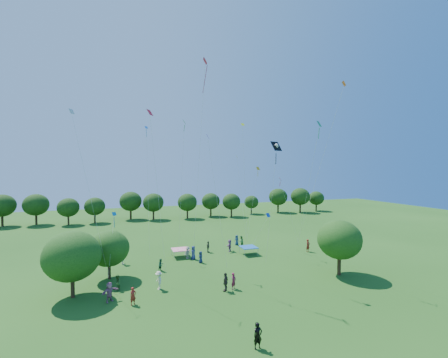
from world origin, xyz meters
The scene contains 39 objects.
ground centered at (0.00, 0.00, 0.00)m, with size 160.00×160.00×0.00m, color #28591A.
near_tree_west centered at (-15.24, 13.58, 3.93)m, with size 5.21×5.21×6.28m.
near_tree_north centered at (-12.15, 17.59, 3.37)m, with size 4.34×4.34×5.33m.
near_tree_east centered at (12.71, 10.42, 4.05)m, with size 4.92×4.92×6.28m.
treeline centered at (-1.73, 55.43, 4.09)m, with size 88.01×8.77×6.77m.
tent_red_stripe centered at (-3.26, 23.15, 1.04)m, with size 2.20×2.20×1.10m.
tent_blue centered at (6.14, 21.22, 1.04)m, with size 2.20×2.20×1.10m.
man_in_black centered at (-2.17, 0.60, 0.89)m, with size 0.66×0.43×1.78m, color black.
crowd_person_0 centered at (6.43, 26.58, 0.79)m, with size 0.78×0.42×1.58m, color navy.
crowd_person_1 centered at (-0.18, 10.48, 0.83)m, with size 0.62×0.40×1.66m, color maroon.
crowd_person_2 centered at (-11.28, 13.91, 0.77)m, with size 0.76×0.41×1.54m, color #32622A.
crowd_person_3 centered at (-2.46, 22.02, 0.82)m, with size 1.07×0.48×1.63m, color tan.
crowd_person_4 centered at (-1.11, 10.25, 0.93)m, with size 1.09×0.49×1.85m, color #362D2B.
crowd_person_5 centered at (4.12, 23.51, 0.88)m, with size 1.64×0.58×1.75m, color #95578F.
crowd_person_6 centered at (-1.78, 21.51, 0.90)m, with size 0.89×0.48×1.80m, color navy.
crowd_person_7 centered at (14.90, 19.64, 0.92)m, with size 0.68×0.44×1.83m, color maroon.
crowd_person_8 centered at (-6.45, 18.26, 0.74)m, with size 0.73×0.39×1.48m, color #225037.
crowd_person_9 centered at (-10.70, 22.35, 0.93)m, with size 1.22×0.55×1.87m, color beige.
crowd_person_10 centered at (0.99, 24.04, 0.81)m, with size 0.95×0.43×1.63m, color #464038.
crowd_person_11 centered at (-11.91, 11.45, 0.91)m, with size 1.70×0.61×1.82m, color #9C5B7F.
crowd_person_12 centered at (-1.23, 19.72, 0.75)m, with size 0.74×0.40×1.49m, color #1A274E.
crowd_person_13 centered at (-9.90, 10.12, 0.79)m, with size 0.59×0.38×1.58m, color maroon.
crowd_person_14 centered at (6.74, 25.46, 0.84)m, with size 0.82×0.45×1.67m, color #2A6230.
crowd_person_15 centered at (-7.34, 12.84, 0.92)m, with size 1.20×0.54×1.84m, color beige.
pirate_kite centered at (5.03, 11.34, 14.33)m, with size 1.35×2.70×13.78m.
red_high_kite centered at (-2.21, 14.68, 19.73)m, with size 1.56×1.10×22.91m.
small_kite_0 centered at (-7.74, 13.63, 15.02)m, with size 1.86×0.83×16.80m.
small_kite_1 centered at (6.43, 25.64, 11.09)m, with size 1.43×1.19×12.92m.
small_kite_2 centered at (9.81, 26.52, 10.49)m, with size 2.91×1.74×11.14m.
small_kite_3 centered at (-3.41, 19.85, 14.84)m, with size 1.24×0.99×16.97m.
small_kite_4 centered at (7.43, 18.29, 5.48)m, with size 0.86×3.93×4.97m.
small_kite_5 centered at (-1.43, 13.82, 12.45)m, with size 2.19×1.16×14.57m.
small_kite_6 centered at (-14.86, 16.91, 14.38)m, with size 3.77×3.28×17.10m.
small_kite_7 centered at (-11.66, 17.48, 6.08)m, with size 0.80×4.15×6.00m.
small_kite_8 centered at (11.02, 20.24, 9.21)m, with size 3.28×0.67×9.60m.
small_kite_9 centered at (12.30, 12.02, 15.88)m, with size 1.92×11.56×20.19m.
small_kite_10 centered at (6.76, 24.48, 13.89)m, with size 1.36×0.98×17.65m.
small_kite_11 centered at (10.48, 12.10, 14.35)m, with size 3.89×9.72×16.09m.
small_kite_12 centered at (-7.35, 25.85, 13.61)m, with size 0.53×6.79×17.01m.
Camera 1 is at (-10.71, -17.36, 12.16)m, focal length 24.00 mm.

